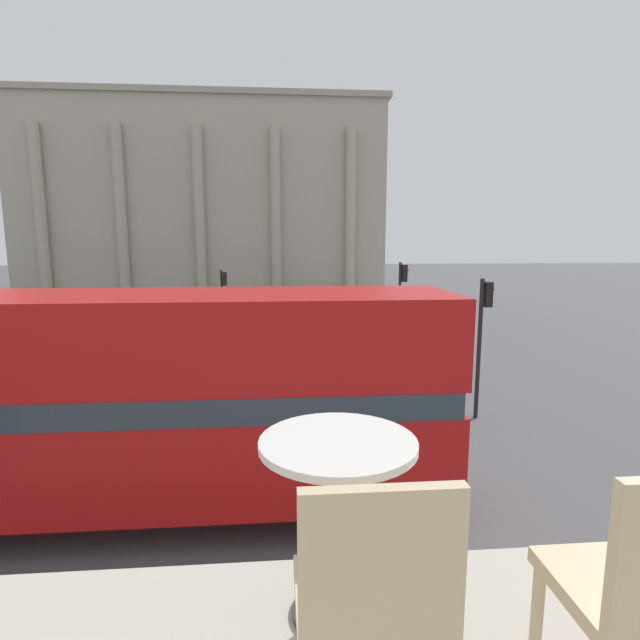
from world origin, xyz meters
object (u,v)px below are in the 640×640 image
plaza_building_left (208,200)px  pedestrian_black (429,335)px  cafe_chair_0 (372,605)px  pedestrian_white (14,352)px  cafe_dining_table (338,488)px  traffic_light_far (223,293)px  double_decker_bus (156,397)px  traffic_light_near (482,328)px  traffic_light_mid (401,298)px  pedestrian_blue (308,365)px

plaza_building_left → pedestrian_black: size_ratio=18.33×
plaza_building_left → cafe_chair_0: bearing=-82.0°
pedestrian_white → plaza_building_left: bearing=-1.6°
cafe_dining_table → cafe_chair_0: (0.02, -0.60, -0.02)m
traffic_light_far → pedestrian_white: bearing=-132.4°
cafe_dining_table → pedestrian_black: bearing=71.7°
traffic_light_far → double_decker_bus: bearing=-87.8°
pedestrian_white → double_decker_bus: bearing=-139.2°
cafe_chair_0 → traffic_light_near: cafe_chair_0 is taller
plaza_building_left → traffic_light_mid: 33.24m
cafe_dining_table → traffic_light_near: 12.98m
pedestrian_blue → pedestrian_black: bearing=114.1°
double_decker_bus → plaza_building_left: plaza_building_left is taller
pedestrian_blue → traffic_light_far: bearing=-175.3°
cafe_chair_0 → plaza_building_left: 50.18m
cafe_chair_0 → pedestrian_blue: cafe_chair_0 is taller
traffic_light_far → pedestrian_white: (-6.85, -7.50, -1.30)m
pedestrian_blue → pedestrian_white: size_ratio=1.01×
cafe_chair_0 → cafe_dining_table: bearing=98.8°
cafe_chair_0 → traffic_light_far: cafe_chair_0 is taller
traffic_light_mid → pedestrian_black: 2.13m
cafe_dining_table → traffic_light_mid: (4.85, 18.40, -1.48)m
plaza_building_left → traffic_light_far: (3.83, -24.43, -6.54)m
pedestrian_black → traffic_light_mid: bearing=-127.7°
traffic_light_mid → traffic_light_far: 9.99m
double_decker_bus → traffic_light_near: (7.93, 4.64, 0.28)m
plaza_building_left → pedestrian_black: 33.86m
plaza_building_left → traffic_light_far: size_ratio=9.49×
pedestrian_blue → cafe_chair_0: bearing=-18.2°
traffic_light_near → traffic_light_mid: size_ratio=0.97×
cafe_chair_0 → plaza_building_left: size_ratio=0.03×
traffic_light_mid → pedestrian_blue: bearing=-134.0°
cafe_dining_table → pedestrian_black: (6.18, 18.64, -3.13)m
double_decker_bus → traffic_light_mid: 13.52m
pedestrian_black → cafe_dining_table: bearing=-66.4°
traffic_light_near → pedestrian_black: 7.20m
double_decker_bus → pedestrian_white: bearing=133.8°
cafe_dining_table → traffic_light_near: size_ratio=0.18×
traffic_light_near → plaza_building_left: bearing=108.5°
double_decker_bus → pedestrian_white: double_decker_bus is taller
traffic_light_near → traffic_light_far: traffic_light_near is taller
traffic_light_near → pedestrian_white: bearing=161.0°
double_decker_bus → cafe_dining_table: bearing=-64.2°
traffic_light_near → traffic_light_mid: (-0.66, 6.75, 0.08)m
cafe_chair_0 → traffic_light_near: (5.49, 12.24, -1.54)m
cafe_dining_table → pedestrian_black: 19.89m
cafe_chair_0 → traffic_light_far: 25.30m
pedestrian_white → cafe_dining_table: bearing=-145.9°
cafe_chair_0 → traffic_light_far: size_ratio=0.26×
double_decker_bus → cafe_chair_0: cafe_chair_0 is taller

